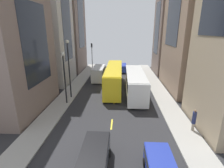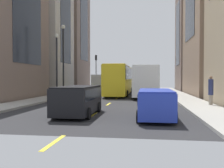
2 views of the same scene
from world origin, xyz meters
name	(u,v)px [view 1 (image 1 of 2)]	position (x,y,z in m)	size (l,w,h in m)	color
ground_plane	(115,93)	(0.00, 0.00, 0.00)	(40.23, 40.23, 0.00)	#28282B
sidewalk_west	(161,94)	(-6.87, 0.00, 0.07)	(2.50, 44.00, 0.15)	#9E9B93
sidewalk_east	(71,92)	(6.87, 0.00, 0.07)	(2.50, 44.00, 0.15)	#9E9B93
lane_stripe_0	(118,66)	(0.00, -21.00, 0.01)	(0.16, 2.00, 0.01)	yellow
lane_stripe_1	(117,71)	(0.00, -15.00, 0.01)	(0.16, 2.00, 0.01)	yellow
lane_stripe_2	(117,78)	(0.00, -9.00, 0.01)	(0.16, 2.00, 0.01)	yellow
lane_stripe_3	(116,87)	(0.00, -3.00, 0.01)	(0.16, 2.00, 0.01)	yellow
lane_stripe_4	(114,101)	(0.00, 3.00, 0.01)	(0.16, 2.00, 0.01)	yellow
lane_stripe_5	(112,124)	(0.00, 9.00, 0.01)	(0.16, 2.00, 0.01)	yellow
building_west_0	(180,29)	(-13.15, -14.06, 9.50)	(9.76, 7.98, 19.00)	#7A665B
building_east_0	(61,18)	(12.75, -16.02, 11.88)	(8.96, 9.79, 23.75)	#7A665B
building_east_1	(45,29)	(12.07, -5.37, 9.39)	(7.58, 8.08, 18.78)	#B7B2A8
building_east_2	(5,44)	(11.81, 6.02, 7.73)	(7.05, 10.37, 15.46)	#7A665B
city_bus_white	(135,81)	(-2.97, 0.24, 2.01)	(2.81, 11.19, 3.35)	silver
streetcar_yellow	(114,76)	(0.28, -2.41, 2.12)	(2.70, 12.95, 3.59)	yellow
delivery_van_white	(99,72)	(3.38, -7.06, 1.51)	(2.25, 5.90, 2.58)	white
car_blue_0	(122,67)	(-1.08, -14.54, 0.97)	(2.00, 4.63, 1.64)	#2338AD
car_black_2	(94,159)	(0.83, 15.06, 0.98)	(2.02, 4.57, 1.65)	black
pedestrian_waiting_curb	(194,120)	(-7.69, 9.88, 1.26)	(0.36, 0.36, 2.11)	gray
pedestrian_walking_far	(108,69)	(1.94, -11.67, 1.22)	(0.40, 0.40, 2.31)	navy
traffic_light_near_corner	(92,52)	(6.02, -15.68, 4.39)	(0.32, 0.44, 6.13)	black
streetlamp_near	(64,72)	(6.12, 4.21, 4.19)	(0.44, 0.44, 6.53)	black
streetlamp_far	(69,64)	(6.12, 2.16, 4.90)	(0.44, 0.44, 7.86)	black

